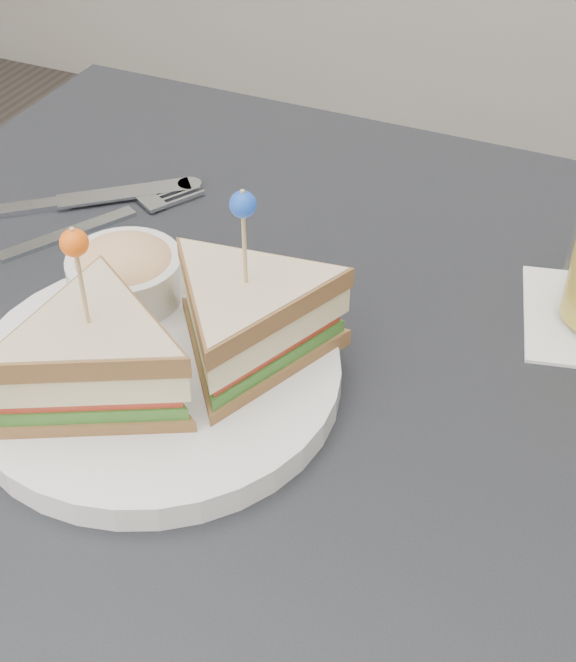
# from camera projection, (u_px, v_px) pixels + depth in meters

# --- Properties ---
(table) EXTENTS (0.80, 0.80, 0.75)m
(table) POSITION_uv_depth(u_px,v_px,m) (269.00, 472.00, 0.66)
(table) COLOR black
(table) RESTS_ON ground
(plate_meal) EXTENTS (0.28, 0.26, 0.14)m
(plate_meal) POSITION_uv_depth(u_px,v_px,m) (164.00, 340.00, 0.59)
(plate_meal) COLOR white
(plate_meal) RESTS_ON table
(cutlery_fork) EXTENTS (0.11, 0.17, 0.01)m
(cutlery_fork) POSITION_uv_depth(u_px,v_px,m) (114.00, 217.00, 0.77)
(cutlery_fork) COLOR silver
(cutlery_fork) RESTS_ON table
(cutlery_knife) EXTENTS (0.17, 0.15, 0.01)m
(cutlery_knife) POSITION_uv_depth(u_px,v_px,m) (69.00, 202.00, 0.79)
(cutlery_knife) COLOR #B9BDC4
(cutlery_knife) RESTS_ON table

